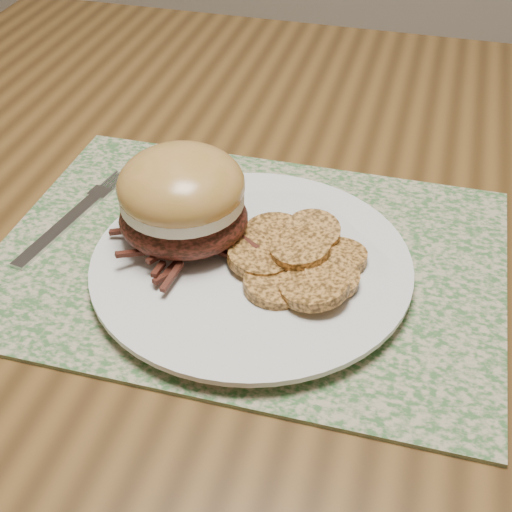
{
  "coord_description": "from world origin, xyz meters",
  "views": [
    {
      "loc": [
        -0.07,
        -0.6,
        1.16
      ],
      "look_at": [
        -0.19,
        -0.16,
        0.79
      ],
      "focal_mm": 50.0,
      "sensor_mm": 36.0,
      "label": 1
    }
  ],
  "objects_px": {
    "pork_sandwich": "(182,199)",
    "fork": "(75,216)",
    "dinner_plate": "(251,267)",
    "dining_table": "(474,282)"
  },
  "relations": [
    {
      "from": "dinner_plate",
      "to": "fork",
      "type": "relative_size",
      "value": 1.53
    },
    {
      "from": "pork_sandwich",
      "to": "fork",
      "type": "xyz_separation_m",
      "value": [
        -0.12,
        0.02,
        -0.06
      ]
    },
    {
      "from": "fork",
      "to": "pork_sandwich",
      "type": "bearing_deg",
      "value": -0.98
    },
    {
      "from": "dinner_plate",
      "to": "pork_sandwich",
      "type": "distance_m",
      "value": 0.08
    },
    {
      "from": "pork_sandwich",
      "to": "fork",
      "type": "height_order",
      "value": "pork_sandwich"
    },
    {
      "from": "dinner_plate",
      "to": "fork",
      "type": "height_order",
      "value": "dinner_plate"
    },
    {
      "from": "dining_table",
      "to": "pork_sandwich",
      "type": "relative_size",
      "value": 11.79
    },
    {
      "from": "fork",
      "to": "dining_table",
      "type": "bearing_deg",
      "value": 24.83
    },
    {
      "from": "pork_sandwich",
      "to": "dining_table",
      "type": "bearing_deg",
      "value": 17.61
    },
    {
      "from": "pork_sandwich",
      "to": "fork",
      "type": "bearing_deg",
      "value": 161.23
    }
  ]
}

